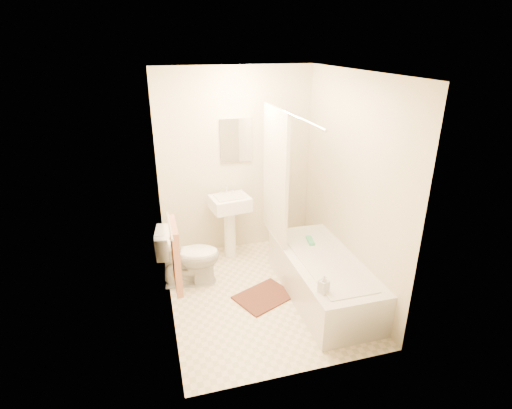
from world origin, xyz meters
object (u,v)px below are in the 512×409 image
object	(u,v)px
toilet	(189,256)
sink	(230,224)
bath_mat	(264,297)
bathtub	(322,277)
soap_bottle	(324,284)

from	to	relation	value
toilet	sink	distance (m)	0.78
sink	bath_mat	world-z (taller)	sink
bath_mat	bathtub	bearing A→B (deg)	-11.57
bathtub	bath_mat	bearing A→B (deg)	168.43
toilet	bath_mat	world-z (taller)	toilet
bath_mat	soap_bottle	world-z (taller)	soap_bottle
toilet	sink	size ratio (longest dim) A/B	0.77
bathtub	soap_bottle	world-z (taller)	soap_bottle
sink	bathtub	bearing A→B (deg)	-63.64
toilet	bath_mat	size ratio (longest dim) A/B	1.20
bathtub	soap_bottle	size ratio (longest dim) A/B	8.98
sink	toilet	bearing A→B (deg)	-148.82
toilet	bathtub	xyz separation A→B (m)	(1.39, -0.66, -0.12)
toilet	soap_bottle	bearing A→B (deg)	-129.31
bathtub	soap_bottle	xyz separation A→B (m)	(-0.26, -0.56, 0.32)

